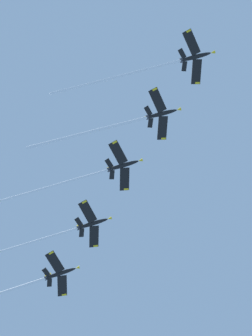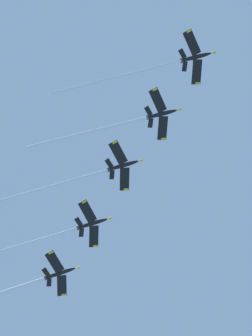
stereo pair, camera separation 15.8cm
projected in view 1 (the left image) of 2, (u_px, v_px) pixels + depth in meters
The scene contains 5 objects.
jet_lead at pixel (164, 65), 154.99m from camera, with size 23.80×58.46×16.67m.
jet_second at pixel (124, 123), 157.59m from camera, with size 21.99×55.22×15.94m.
jet_third at pixel (98, 173), 159.57m from camera, with size 22.45×52.19×13.15m.
jet_fourth at pixel (64, 232), 162.87m from camera, with size 23.25×59.22×17.08m.
jet_fifth at pixel (22, 286), 163.30m from camera, with size 23.17×55.79×15.93m.
Camera 1 is at (10.12, -5.16, 1.78)m, focal length 46.34 mm.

